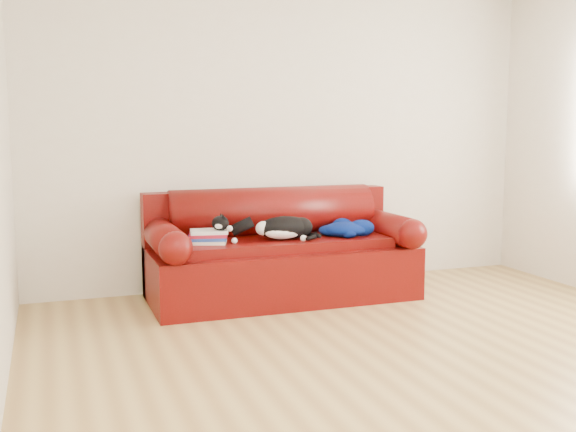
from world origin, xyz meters
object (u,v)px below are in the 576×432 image
at_px(book_stack, 208,237).
at_px(blanket, 346,228).
at_px(cat, 284,228).
at_px(sofa_base, 282,269).

distance_m(book_stack, blanket, 1.14).
relative_size(cat, blanket, 1.32).
relative_size(sofa_base, cat, 3.36).
height_order(book_stack, cat, cat).
bearing_deg(blanket, book_stack, 178.40).
xyz_separation_m(book_stack, blanket, (1.14, -0.03, 0.01)).
relative_size(book_stack, blanket, 0.75).
xyz_separation_m(book_stack, cat, (0.60, -0.05, 0.04)).
distance_m(sofa_base, blanket, 0.62).
bearing_deg(book_stack, blanket, -1.60).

